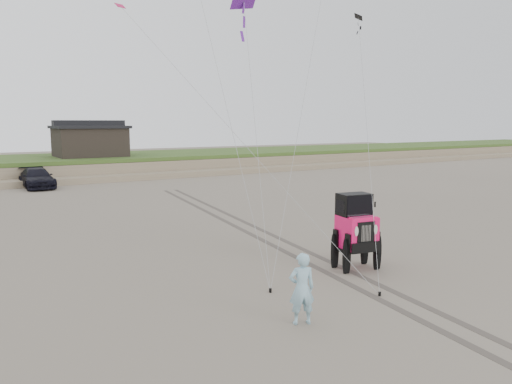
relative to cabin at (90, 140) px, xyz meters
The scene contains 9 objects.
ground 37.20m from the cabin, 93.09° to the right, with size 160.00×160.00×0.00m, color #6B6054.
dune_ridge 3.18m from the cabin, 165.96° to the left, with size 160.00×14.25×1.73m.
cabin is the anchor object (origin of this frame).
truck_c 9.90m from the cabin, 127.74° to the right, with size 2.05×5.05×1.47m, color black.
jeep 35.89m from the cabin, 90.35° to the right, with size 2.35×5.44×2.03m, color #F71360, non-canonical shape.
man 38.87m from the cabin, 96.75° to the right, with size 0.65×0.43×1.78m, color #7EB9C3.
stake_main 36.60m from the cabin, 96.22° to the right, with size 0.08×0.08×0.12m, color black.
stake_aux 38.31m from the cabin, 92.24° to the right, with size 0.08×0.08×0.12m, color black.
tire_tracks 29.18m from the cabin, 90.00° to the right, with size 5.22×29.74×0.01m.
Camera 1 is at (-9.68, -10.79, 4.88)m, focal length 35.00 mm.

